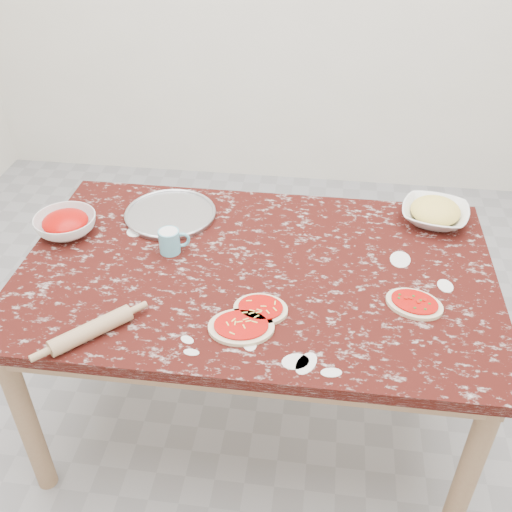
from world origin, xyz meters
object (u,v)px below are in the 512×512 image
at_px(worktable, 256,287).
at_px(flour_mug, 170,241).
at_px(sauce_bowl, 66,225).
at_px(rolling_pin, 91,330).
at_px(cheese_bowl, 435,215).
at_px(pizza_tray, 170,214).

distance_m(worktable, flour_mug, 0.34).
distance_m(sauce_bowl, rolling_pin, 0.58).
distance_m(worktable, cheese_bowl, 0.74).
bearing_deg(flour_mug, rolling_pin, -105.82).
bearing_deg(rolling_pin, cheese_bowl, 35.71).
xyz_separation_m(pizza_tray, sauce_bowl, (-0.35, -0.16, 0.03)).
xyz_separation_m(sauce_bowl, rolling_pin, (0.28, -0.51, -0.01)).
distance_m(worktable, rolling_pin, 0.59).
relative_size(cheese_bowl, flour_mug, 2.29).
bearing_deg(worktable, pizza_tray, 142.66).
height_order(sauce_bowl, flour_mug, flour_mug).
xyz_separation_m(cheese_bowl, flour_mug, (-0.93, -0.32, 0.01)).
distance_m(cheese_bowl, flour_mug, 0.99).
xyz_separation_m(flour_mug, rolling_pin, (-0.13, -0.45, -0.02)).
distance_m(worktable, sauce_bowl, 0.73).
bearing_deg(worktable, flour_mug, 169.69).
bearing_deg(pizza_tray, sauce_bowl, -155.07).
height_order(worktable, pizza_tray, pizza_tray).
bearing_deg(cheese_bowl, flour_mug, -161.26).
distance_m(pizza_tray, sauce_bowl, 0.38).
bearing_deg(flour_mug, pizza_tray, 104.90).
xyz_separation_m(pizza_tray, rolling_pin, (-0.07, -0.67, 0.02)).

